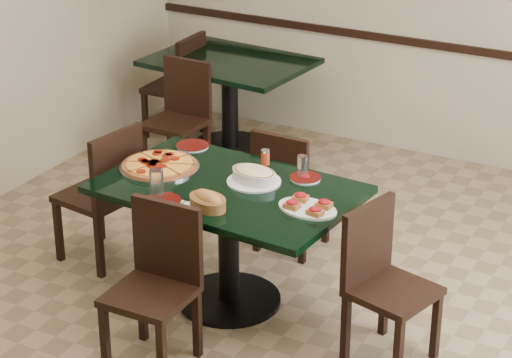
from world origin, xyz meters
The scene contains 20 objects.
floor centered at (0.00, 0.00, 0.00)m, with size 5.50×5.50×0.00m, color olive.
main_table centered at (-0.31, 0.03, 0.57)m, with size 1.48×1.01×0.75m.
back_table centered at (-1.49, 2.08, 0.52)m, with size 1.27×0.97×0.75m.
chair_far centered at (-0.31, 0.75, 0.46)m, with size 0.40×0.40×0.84m.
chair_near centered at (-0.35, -0.63, 0.49)m, with size 0.42×0.42×0.88m.
chair_right centered at (0.66, -0.05, 0.48)m, with size 0.49×0.49×0.86m.
chair_left centered at (-1.22, 0.09, 0.51)m, with size 0.48×0.48×0.90m.
back_chair_near centered at (-1.59, 1.52, 0.48)m, with size 0.41×0.41×0.86m.
back_chair_left centered at (-1.97, 2.13, 0.48)m, with size 0.41×0.41×0.87m.
pepperoni_pizza centered at (-0.79, 0.06, 0.77)m, with size 0.47×0.47×0.04m.
lasagna_casserole centered at (-0.21, 0.14, 0.80)m, with size 0.31×0.31×0.09m.
bread_basket centered at (-0.26, -0.26, 0.79)m, with size 0.28×0.24×0.10m.
bruschetta_platter centered at (0.22, -0.03, 0.77)m, with size 0.37×0.28×0.05m.
side_plate_near centered at (-0.51, -0.32, 0.76)m, with size 0.20×0.20×0.02m.
side_plate_far_r centered at (0.03, 0.32, 0.76)m, with size 0.18×0.18×0.03m.
side_plate_far_l centered at (-0.79, 0.42, 0.76)m, with size 0.20×0.20×0.02m.
napkin_setting centered at (-0.42, -0.34, 0.75)m, with size 0.17×0.17×0.01m.
water_glass_a centered at (0.00, 0.34, 0.82)m, with size 0.06×0.06×0.13m, color silver.
water_glass_b centered at (-0.58, -0.29, 0.83)m, with size 0.08×0.08×0.16m, color silver.
pepper_shaker centered at (-0.27, 0.40, 0.80)m, with size 0.05×0.05×0.09m.
Camera 1 is at (2.27, -4.36, 3.08)m, focal length 70.00 mm.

